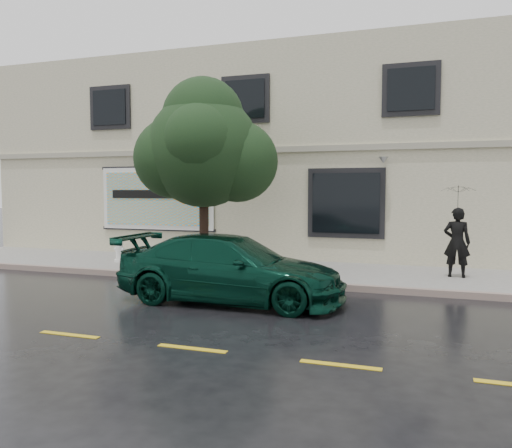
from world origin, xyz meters
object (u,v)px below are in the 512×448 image
(car, at_px, (231,268))
(fire_hydrant, at_px, (119,249))
(pedestrian, at_px, (457,242))
(street_tree, at_px, (203,151))

(car, relative_size, fire_hydrant, 6.16)
(car, bearing_deg, fire_hydrant, 56.41)
(pedestrian, xyz_separation_m, street_tree, (-6.43, -1.17, 2.35))
(pedestrian, bearing_deg, street_tree, 15.94)
(car, distance_m, pedestrian, 5.98)
(car, xyz_separation_m, fire_hydrant, (-4.99, 3.36, -0.17))
(street_tree, bearing_deg, fire_hydrant, 166.51)
(pedestrian, xyz_separation_m, fire_hydrant, (-9.63, -0.40, -0.50))
(street_tree, bearing_deg, pedestrian, 10.32)
(car, distance_m, fire_hydrant, 6.02)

